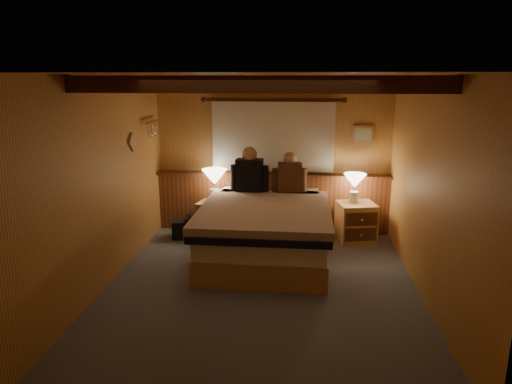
# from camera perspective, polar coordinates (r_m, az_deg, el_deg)

# --- Properties ---
(floor) EXTENTS (4.20, 4.20, 0.00)m
(floor) POSITION_cam_1_polar(r_m,az_deg,el_deg) (5.43, 0.66, -11.77)
(floor) COLOR #535763
(floor) RESTS_ON ground
(ceiling) EXTENTS (4.20, 4.20, 0.00)m
(ceiling) POSITION_cam_1_polar(r_m,az_deg,el_deg) (4.89, 0.75, 14.46)
(ceiling) COLOR #B77F44
(ceiling) RESTS_ON wall_back
(wall_back) EXTENTS (3.60, 0.00, 3.60)m
(wall_back) POSITION_cam_1_polar(r_m,az_deg,el_deg) (7.08, 2.13, 4.58)
(wall_back) COLOR gold
(wall_back) RESTS_ON floor
(wall_left) EXTENTS (0.00, 4.20, 4.20)m
(wall_left) POSITION_cam_1_polar(r_m,az_deg,el_deg) (5.47, -18.43, 1.03)
(wall_left) COLOR gold
(wall_left) RESTS_ON floor
(wall_right) EXTENTS (0.00, 4.20, 4.20)m
(wall_right) POSITION_cam_1_polar(r_m,az_deg,el_deg) (5.20, 20.88, 0.16)
(wall_right) COLOR gold
(wall_right) RESTS_ON floor
(wall_front) EXTENTS (3.60, 0.00, 3.60)m
(wall_front) POSITION_cam_1_polar(r_m,az_deg,el_deg) (3.03, -2.65, -8.57)
(wall_front) COLOR gold
(wall_front) RESTS_ON floor
(wainscot) EXTENTS (3.60, 0.23, 0.94)m
(wainscot) POSITION_cam_1_polar(r_m,az_deg,el_deg) (7.17, 2.05, -1.15)
(wainscot) COLOR brown
(wainscot) RESTS_ON wall_back
(curtain_window) EXTENTS (2.18, 0.09, 1.11)m
(curtain_window) POSITION_cam_1_polar(r_m,az_deg,el_deg) (6.96, 2.12, 7.09)
(curtain_window) COLOR #401F10
(curtain_window) RESTS_ON wall_back
(ceiling_beams) EXTENTS (3.60, 1.65, 0.16)m
(ceiling_beams) POSITION_cam_1_polar(r_m,az_deg,el_deg) (5.04, 0.89, 13.42)
(ceiling_beams) COLOR #401F10
(ceiling_beams) RESTS_ON ceiling
(coat_rail) EXTENTS (0.05, 0.55, 0.24)m
(coat_rail) POSITION_cam_1_polar(r_m,az_deg,el_deg) (6.82, -12.82, 7.85)
(coat_rail) COLOR white
(coat_rail) RESTS_ON wall_left
(framed_print) EXTENTS (0.30, 0.04, 0.25)m
(framed_print) POSITION_cam_1_polar(r_m,az_deg,el_deg) (7.06, 13.23, 7.06)
(framed_print) COLOR tan
(framed_print) RESTS_ON wall_back
(bed) EXTENTS (1.70, 2.17, 0.74)m
(bed) POSITION_cam_1_polar(r_m,az_deg,el_deg) (6.12, 1.18, -4.83)
(bed) COLOR tan
(bed) RESTS_ON floor
(nightstand_left) EXTENTS (0.56, 0.52, 0.53)m
(nightstand_left) POSITION_cam_1_polar(r_m,az_deg,el_deg) (7.07, -5.13, -3.29)
(nightstand_left) COLOR tan
(nightstand_left) RESTS_ON floor
(nightstand_right) EXTENTS (0.61, 0.57, 0.58)m
(nightstand_right) POSITION_cam_1_polar(r_m,az_deg,el_deg) (6.94, 12.38, -3.70)
(nightstand_right) COLOR tan
(nightstand_right) RESTS_ON floor
(lamp_left) EXTENTS (0.38, 0.38, 0.50)m
(lamp_left) POSITION_cam_1_polar(r_m,az_deg,el_deg) (6.96, -5.21, 1.65)
(lamp_left) COLOR silver
(lamp_left) RESTS_ON nightstand_left
(lamp_right) EXTENTS (0.33, 0.33, 0.43)m
(lamp_right) POSITION_cam_1_polar(r_m,az_deg,el_deg) (6.83, 12.23, 1.18)
(lamp_right) COLOR silver
(lamp_right) RESTS_ON nightstand_right
(person_left) EXTENTS (0.57, 0.25, 0.69)m
(person_left) POSITION_cam_1_polar(r_m,az_deg,el_deg) (6.72, -0.82, 2.39)
(person_left) COLOR black
(person_left) RESTS_ON bed
(person_right) EXTENTS (0.51, 0.22, 0.62)m
(person_right) POSITION_cam_1_polar(r_m,az_deg,el_deg) (6.71, 4.22, 2.07)
(person_right) COLOR #503220
(person_right) RESTS_ON bed
(duffel_bag) EXTENTS (0.49, 0.33, 0.33)m
(duffel_bag) POSITION_cam_1_polar(r_m,az_deg,el_deg) (7.03, -8.48, -4.53)
(duffel_bag) COLOR black
(duffel_bag) RESTS_ON floor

